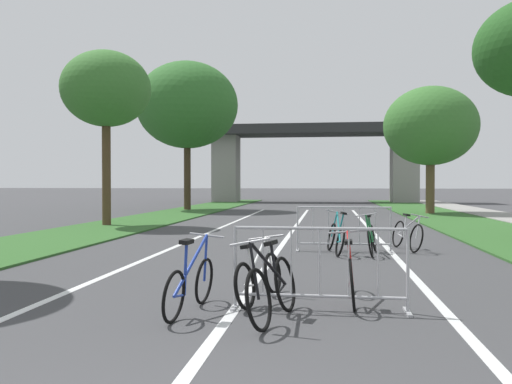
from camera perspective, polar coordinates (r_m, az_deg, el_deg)
name	(u,v)px	position (r m, az deg, el deg)	size (l,w,h in m)	color
grass_verge_left	(155,218)	(24.15, -10.70, -2.77)	(3.37, 50.47, 0.05)	#2D5B26
grass_verge_right	(456,221)	(23.53, 20.63, -2.91)	(3.37, 50.47, 0.05)	#2D5B26
lane_stripe_center	(291,233)	(16.94, 3.71, -4.42)	(0.14, 29.20, 0.01)	silver
lane_stripe_right_lane	(375,234)	(16.97, 12.58, -4.43)	(0.14, 29.20, 0.01)	silver
lane_stripe_left_lane	(210,232)	(17.32, -4.97, -4.30)	(0.14, 29.20, 0.01)	silver
overpass_bridge	(313,147)	(44.06, 6.15, 4.84)	(21.86, 4.34, 6.29)	#2D2D30
tree_left_pine_near	(106,90)	(20.67, -15.75, 10.47)	(3.27, 3.27, 6.45)	#4C3823
tree_left_oak_mid	(187,105)	(31.46, -7.37, 9.17)	(5.88, 5.88, 8.60)	#3D2D1E
tree_right_oak_near	(431,126)	(28.70, 18.16, 6.70)	(4.72, 4.72, 6.50)	brown
crowd_barrier_nearest	(320,269)	(6.79, 6.83, -8.21)	(2.21, 0.44, 1.05)	#ADADB2
crowd_barrier_second	(344,229)	(12.59, 9.37, -3.96)	(2.22, 0.53, 1.05)	#ADADB2
bicycle_silver_0	(407,234)	(13.21, 15.85, -4.38)	(0.73, 1.74, 0.90)	black
bicycle_green_1	(371,238)	(12.19, 12.24, -4.85)	(0.59, 1.70, 0.96)	black
bicycle_teal_2	(336,237)	(12.19, 8.55, -4.81)	(0.55, 1.75, 0.98)	black
bicycle_black_3	(272,288)	(6.27, 1.76, -10.21)	(0.71, 1.64, 1.01)	black
bicycle_blue_4	(190,284)	(6.67, -7.02, -9.72)	(0.49, 1.62, 0.95)	black
bicycle_white_5	(259,276)	(7.27, 0.35, -9.02)	(0.57, 1.61, 0.88)	black
bicycle_red_6	(351,274)	(7.32, 10.17, -8.63)	(0.56, 1.75, 0.94)	black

